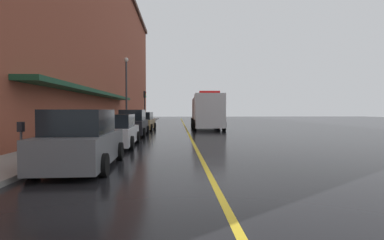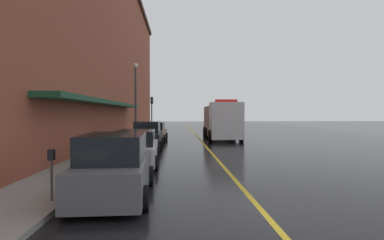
% 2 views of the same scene
% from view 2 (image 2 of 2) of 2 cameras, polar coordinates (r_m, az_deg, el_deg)
% --- Properties ---
extents(ground_plane, '(112.00, 112.00, 0.00)m').
position_cam_2_polar(ground_plane, '(31.75, 0.98, -3.05)').
color(ground_plane, black).
extents(sidewalk_left, '(2.40, 70.00, 0.15)m').
position_cam_2_polar(sidewalk_left, '(31.94, -10.20, -2.91)').
color(sidewalk_left, gray).
rests_on(sidewalk_left, ground).
extents(lane_center_stripe, '(0.16, 70.00, 0.01)m').
position_cam_2_polar(lane_center_stripe, '(31.75, 0.98, -3.04)').
color(lane_center_stripe, gold).
rests_on(lane_center_stripe, ground).
extents(brick_building_left, '(9.21, 64.00, 18.36)m').
position_cam_2_polar(brick_building_left, '(32.68, -19.88, 13.20)').
color(brick_building_left, brown).
rests_on(brick_building_left, ground).
extents(parked_car_0, '(2.19, 4.51, 1.83)m').
position_cam_2_polar(parked_car_0, '(9.30, -13.92, -8.48)').
color(parked_car_0, '#595B60').
rests_on(parked_car_0, ground).
extents(parked_car_1, '(2.23, 4.94, 1.62)m').
position_cam_2_polar(parked_car_1, '(14.85, -10.13, -5.13)').
color(parked_car_1, silver).
rests_on(parked_car_1, ground).
extents(parked_car_2, '(1.99, 4.48, 1.86)m').
position_cam_2_polar(parked_car_2, '(21.16, -8.07, -2.92)').
color(parked_car_2, black).
rests_on(parked_car_2, ground).
extents(parked_car_3, '(2.12, 4.48, 1.66)m').
position_cam_2_polar(parked_car_3, '(26.72, -6.84, -2.21)').
color(parked_car_3, '#A5844C').
rests_on(parked_car_3, ground).
extents(box_truck, '(3.04, 9.27, 3.51)m').
position_cam_2_polar(box_truck, '(29.10, 5.32, -0.14)').
color(box_truck, silver).
rests_on(box_truck, ground).
extents(parking_meter_0, '(0.14, 0.18, 1.33)m').
position_cam_2_polar(parking_meter_0, '(15.40, -15.01, -3.81)').
color(parking_meter_0, '#4C4C51').
rests_on(parking_meter_0, sidewalk_left).
extents(parking_meter_1, '(0.14, 0.18, 1.33)m').
position_cam_2_polar(parking_meter_1, '(8.95, -24.26, -7.60)').
color(parking_meter_1, '#4C4C51').
rests_on(parking_meter_1, sidewalk_left).
extents(street_lamp_left, '(0.44, 0.44, 6.94)m').
position_cam_2_polar(street_lamp_left, '(29.91, -10.25, 5.10)').
color(street_lamp_left, '#33383D').
rests_on(street_lamp_left, sidewalk_left).
extents(traffic_light_near, '(0.38, 0.36, 4.30)m').
position_cam_2_polar(traffic_light_near, '(40.54, -7.34, 2.36)').
color(traffic_light_near, '#232326').
rests_on(traffic_light_near, sidewalk_left).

